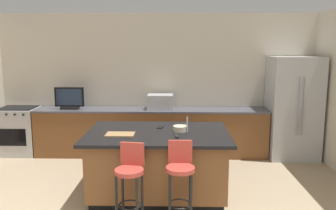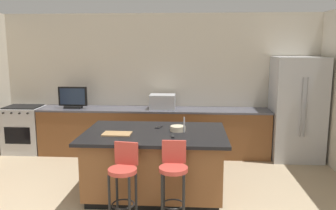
{
  "view_description": "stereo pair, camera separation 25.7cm",
  "coord_description": "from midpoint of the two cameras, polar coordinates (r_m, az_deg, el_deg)",
  "views": [
    {
      "loc": [
        0.38,
        -2.54,
        2.1
      ],
      "look_at": [
        0.25,
        3.09,
        1.14
      ],
      "focal_mm": 37.16,
      "sensor_mm": 36.0,
      "label": 1
    },
    {
      "loc": [
        0.64,
        -2.53,
        2.1
      ],
      "look_at": [
        0.25,
        3.09,
        1.14
      ],
      "focal_mm": 37.16,
      "sensor_mm": 36.0,
      "label": 2
    }
  ],
  "objects": [
    {
      "name": "tv_remote",
      "position": [
        4.63,
        -0.16,
        -5.08
      ],
      "size": [
        0.05,
        0.17,
        0.02
      ],
      "primitive_type": "cube",
      "rotation": [
        0.0,
        0.0,
        0.06
      ],
      "color": "black",
      "rests_on": "kitchen_island"
    },
    {
      "name": "wall_back",
      "position": [
        6.96,
        -2.91,
        3.6
      ],
      "size": [
        6.68,
        0.12,
        2.72
      ],
      "primitive_type": "cube",
      "color": "beige",
      "rests_on": "ground_plane"
    },
    {
      "name": "sink_faucet_island",
      "position": [
        4.84,
        1.64,
        -3.23
      ],
      "size": [
        0.02,
        0.02,
        0.22
      ],
      "primitive_type": "cylinder",
      "color": "#B2B2B7",
      "rests_on": "kitchen_island"
    },
    {
      "name": "cutting_board",
      "position": [
        4.77,
        -9.38,
        -4.78
      ],
      "size": [
        0.39,
        0.25,
        0.02
      ],
      "primitive_type": "cube",
      "rotation": [
        0.0,
        0.0,
        -0.01
      ],
      "color": "#A87F51",
      "rests_on": "kitchen_island"
    },
    {
      "name": "microwave",
      "position": [
        6.62,
        -2.38,
        0.53
      ],
      "size": [
        0.48,
        0.36,
        0.28
      ],
      "primitive_type": "cube",
      "color": "#B7BABF",
      "rests_on": "counter_back"
    },
    {
      "name": "counter_back",
      "position": [
        6.75,
        -3.84,
        -4.42
      ],
      "size": [
        4.42,
        0.62,
        0.91
      ],
      "color": "brown",
      "rests_on": "ground_plane"
    },
    {
      "name": "bar_stool_left",
      "position": [
        4.21,
        -8.03,
        -11.61
      ],
      "size": [
        0.34,
        0.36,
        0.96
      ],
      "rotation": [
        0.0,
        0.0,
        -0.15
      ],
      "color": "#B23D33",
      "rests_on": "ground_plane"
    },
    {
      "name": "sink_faucet_back",
      "position": [
        6.72,
        -2.49,
        0.51
      ],
      "size": [
        0.02,
        0.02,
        0.24
      ],
      "primitive_type": "cylinder",
      "color": "#B2B2B7",
      "rests_on": "counter_back"
    },
    {
      "name": "fruit_bowl",
      "position": [
        4.92,
        0.57,
        -3.87
      ],
      "size": [
        0.21,
        0.21,
        0.07
      ],
      "primitive_type": "cylinder",
      "color": "beige",
      "rests_on": "kitchen_island"
    },
    {
      "name": "refrigerator",
      "position": [
        6.87,
        18.8,
        -0.43
      ],
      "size": [
        0.9,
        0.78,
        1.9
      ],
      "color": "#B7BABF",
      "rests_on": "ground_plane"
    },
    {
      "name": "cell_phone",
      "position": [
        5.14,
        -2.66,
        -3.67
      ],
      "size": [
        0.11,
        0.16,
        0.01
      ],
      "primitive_type": "cube",
      "rotation": [
        0.0,
        0.0,
        -0.27
      ],
      "color": "black",
      "rests_on": "kitchen_island"
    },
    {
      "name": "bar_stool_right",
      "position": [
        4.17,
        0.22,
        -11.45
      ],
      "size": [
        0.34,
        0.34,
        0.99
      ],
      "rotation": [
        0.0,
        0.0,
        0.01
      ],
      "color": "#B23D33",
      "rests_on": "ground_plane"
    },
    {
      "name": "range_oven",
      "position": [
        7.44,
        -24.1,
        -3.89
      ],
      "size": [
        0.72,
        0.63,
        0.93
      ],
      "color": "#B7BABF",
      "rests_on": "ground_plane"
    },
    {
      "name": "kitchen_island",
      "position": [
        5.0,
        -3.16,
        -9.41
      ],
      "size": [
        1.98,
        1.36,
        0.91
      ],
      "color": "black",
      "rests_on": "ground_plane"
    },
    {
      "name": "tv_monitor",
      "position": [
        6.89,
        -16.9,
        0.94
      ],
      "size": [
        0.55,
        0.16,
        0.42
      ],
      "color": "black",
      "rests_on": "counter_back"
    }
  ]
}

